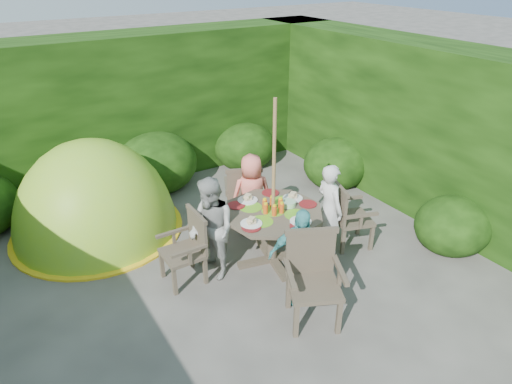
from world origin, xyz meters
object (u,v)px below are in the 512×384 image
garden_chair_left (188,247)px  garden_chair_front (313,276)px  parasol_pole (274,186)px  child_back (252,194)px  child_front (300,256)px  child_right (329,209)px  garden_chair_right (348,215)px  garden_chair_back (244,193)px  child_left (212,229)px  dome_tent (99,231)px  patio_table (273,219)px

garden_chair_left → garden_chair_front: bearing=33.6°
parasol_pole → garden_chair_left: (-1.08, 0.25, -0.64)m
garden_chair_front → child_back: child_back is taller
garden_chair_left → child_front: bearing=41.8°
garden_chair_front → child_back: size_ratio=0.82×
child_right → child_front: child_right is taller
child_front → garden_chair_right: bearing=53.8°
garden_chair_back → child_front: 1.91m
parasol_pole → child_left: 0.91m
child_right → child_back: (-0.61, 0.95, -0.03)m
garden_chair_right → garden_chair_left: size_ratio=1.03×
child_front → child_right: bearing=62.4°
garden_chair_front → child_front: bearing=107.7°
garden_chair_front → child_right: size_ratio=0.78×
garden_chair_back → garden_chair_front: size_ratio=0.91×
garden_chair_front → child_front: 0.30m
garden_chair_left → dome_tent: size_ratio=0.30×
garden_chair_back → dome_tent: (-1.96, 0.89, -0.48)m
garden_chair_front → dome_tent: 3.45m
child_front → child_back: bearing=107.4°
garden_chair_right → garden_chair_back: 1.57m
garden_chair_left → dome_tent: dome_tent is taller
patio_table → child_left: bearing=168.0°
patio_table → child_back: size_ratio=1.29×
garden_chair_right → child_back: 1.36m
patio_table → child_front: child_front is taller
parasol_pole → garden_chair_left: 1.28m
child_back → dome_tent: size_ratio=0.42×
garden_chair_back → parasol_pole: bearing=104.9°
garden_chair_front → child_back: 1.90m
child_right → child_back: size_ratio=1.06×
garden_chair_front → child_right: bearing=68.3°
child_right → child_left: bearing=79.4°
garden_chair_back → child_left: (-0.99, -0.91, 0.18)m
garden_chair_right → garden_chair_left: 2.21m
child_front → dome_tent: bearing=149.3°
child_right → child_back: bearing=34.4°
child_front → garden_chair_front: bearing=-68.5°
child_front → garden_chair_back: bearing=108.0°
child_right → child_front: bearing=124.4°
garden_chair_back → child_back: 0.33m
patio_table → garden_chair_back: (0.21, 1.08, -0.16)m
garden_chair_back → child_back: size_ratio=0.75×
garden_chair_back → child_right: child_right is taller
parasol_pole → child_left: size_ratio=1.67×
garden_chair_right → child_right: 0.34m
patio_table → child_back: 0.80m
child_left → garden_chair_right: bearing=74.1°
dome_tent → garden_chair_right: bearing=-19.8°
garden_chair_right → garden_chair_back: bearing=52.7°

